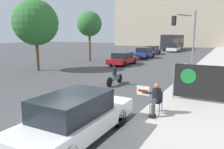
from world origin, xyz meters
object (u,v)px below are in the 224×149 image
at_px(car_on_road_distant, 152,50).
at_px(city_bus_on_road, 173,41).
at_px(car_on_road_midblock, 144,53).
at_px(motorcycle_on_road, 115,77).
at_px(street_tree_near_curb, 36,23).
at_px(parked_car_curbside, 76,117).
at_px(street_tree_midblock, 89,24).
at_px(protest_banner, 199,82).
at_px(car_on_road_far_lane, 174,48).
at_px(traffic_light_pole, 185,31).
at_px(car_on_road_nearest, 123,59).
at_px(jogger_on_sidewalk, 185,79).
at_px(seated_protester, 155,98).

height_order(car_on_road_distant, city_bus_on_road, city_bus_on_road).
height_order(car_on_road_midblock, motorcycle_on_road, car_on_road_midblock).
relative_size(car_on_road_distant, street_tree_near_curb, 0.74).
xyz_separation_m(parked_car_curbside, street_tree_midblock, (-11.34, 17.72, 3.82)).
distance_m(protest_banner, car_on_road_distant, 27.62).
xyz_separation_m(parked_car_curbside, car_on_road_far_lane, (-5.53, 38.41, 0.01)).
height_order(protest_banner, car_on_road_midblock, protest_banner).
bearing_deg(motorcycle_on_road, traffic_light_pole, 67.47).
relative_size(protest_banner, car_on_road_nearest, 0.53).
xyz_separation_m(jogger_on_sidewalk, car_on_road_distant, (-9.66, 24.65, -0.25)).
relative_size(jogger_on_sidewalk, parked_car_curbside, 0.35).
bearing_deg(street_tree_midblock, car_on_road_midblock, 54.56).
height_order(seated_protester, street_tree_near_curb, street_tree_near_curb).
height_order(car_on_road_distant, car_on_road_far_lane, car_on_road_far_lane).
distance_m(car_on_road_far_lane, city_bus_on_road, 7.25).
xyz_separation_m(seated_protester, street_tree_near_curb, (-12.88, 6.28, 3.47)).
relative_size(motorcycle_on_road, street_tree_near_curb, 0.32).
distance_m(car_on_road_nearest, motorcycle_on_road, 9.82).
height_order(motorcycle_on_road, street_tree_midblock, street_tree_midblock).
relative_size(protest_banner, street_tree_midblock, 0.40).
xyz_separation_m(traffic_light_pole, car_on_road_nearest, (-6.72, 1.83, -2.81)).
height_order(city_bus_on_road, street_tree_midblock, street_tree_midblock).
distance_m(protest_banner, street_tree_midblock, 19.03).
distance_m(jogger_on_sidewalk, car_on_road_midblock, 19.91).
bearing_deg(parked_car_curbside, traffic_light_pole, 87.75).
relative_size(parked_car_curbside, car_on_road_distant, 0.99).
height_order(protest_banner, city_bus_on_road, city_bus_on_road).
distance_m(traffic_light_pole, city_bus_on_road, 31.82).
bearing_deg(street_tree_midblock, city_bus_on_road, 81.64).
xyz_separation_m(jogger_on_sidewalk, city_bus_on_road, (-9.36, 38.87, 0.94)).
relative_size(seated_protester, car_on_road_far_lane, 0.28).
distance_m(parked_car_curbside, city_bus_on_road, 45.94).
height_order(city_bus_on_road, street_tree_near_curb, street_tree_near_curb).
bearing_deg(car_on_road_midblock, motorcycle_on_road, -76.42).
height_order(car_on_road_nearest, motorcycle_on_road, car_on_road_nearest).
xyz_separation_m(car_on_road_far_lane, street_tree_near_curb, (-5.76, -29.23, 3.53)).
bearing_deg(motorcycle_on_road, parked_car_curbside, -71.49).
height_order(seated_protester, car_on_road_nearest, car_on_road_nearest).
relative_size(parked_car_curbside, car_on_road_nearest, 1.01).
xyz_separation_m(car_on_road_midblock, car_on_road_far_lane, (1.05, 14.00, -0.02)).
distance_m(parked_car_curbside, car_on_road_nearest, 17.50).
bearing_deg(motorcycle_on_road, car_on_road_far_lane, 95.67).
height_order(car_on_road_nearest, car_on_road_far_lane, car_on_road_far_lane).
relative_size(car_on_road_midblock, street_tree_near_curb, 0.73).
relative_size(parked_car_curbside, city_bus_on_road, 0.38).
height_order(seated_protester, street_tree_midblock, street_tree_midblock).
height_order(seated_protester, parked_car_curbside, parked_car_curbside).
distance_m(parked_car_curbside, motorcycle_on_road, 7.69).
height_order(car_on_road_nearest, street_tree_near_curb, street_tree_near_curb).
bearing_deg(parked_car_curbside, seated_protester, 61.24).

